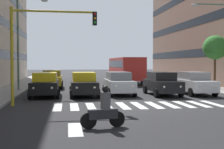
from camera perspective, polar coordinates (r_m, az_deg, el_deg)
name	(u,v)px	position (r m, az deg, el deg)	size (l,w,h in m)	color
ground_plane	(138,105)	(16.73, 5.16, -5.99)	(180.00, 180.00, 0.00)	#262628
crosswalk_markings	(138,105)	(16.73, 5.16, -5.98)	(9.45, 2.80, 0.01)	silver
lane_arrow_1	(75,129)	(10.85, -7.18, -10.51)	(0.50, 2.20, 0.01)	silver
car_0	(194,83)	(23.14, 15.68, -1.57)	(2.02, 4.44, 1.72)	silver
car_1	(162,83)	(22.14, 9.66, -1.69)	(2.02, 4.44, 1.72)	black
car_2	(119,83)	(22.11, 1.29, -1.66)	(2.02, 4.44, 1.72)	#B2B7BC
car_3	(84,84)	(21.31, -5.52, -1.82)	(2.02, 4.44, 1.72)	black
car_4	(45,84)	(21.43, -12.85, -1.84)	(2.02, 4.44, 1.72)	black
car_row2_0	(52,79)	(28.41, -11.60, -0.84)	(2.02, 4.44, 1.72)	gold
bus_behind_traffic	(125,67)	(35.58, 2.60, 1.39)	(2.78, 10.50, 3.00)	red
motorcycle_with_rider	(104,111)	(10.87, -1.61, -7.02)	(1.69, 0.43, 1.57)	black
traffic_light_gantry	(38,39)	(17.05, -14.24, 6.69)	(4.82, 0.36, 5.50)	#AD991E
street_lamp_left	(224,37)	(23.25, 20.89, 6.80)	(3.21, 0.28, 6.67)	#4C6B56
street_lamp_right	(22,34)	(25.62, -17.02, 7.49)	(2.55, 0.28, 7.71)	#4C6B56
street_tree_1	(215,48)	(27.66, 19.41, 4.93)	(2.15, 2.15, 4.70)	#513823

